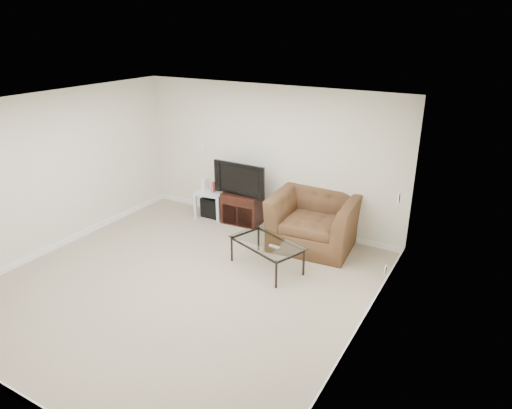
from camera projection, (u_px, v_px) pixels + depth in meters
The scene contains 18 objects.
floor at pixel (183, 284), 6.45m from camera, with size 5.00×5.00×0.00m, color tan.
ceiling at pixel (171, 106), 5.52m from camera, with size 5.00×5.00×0.00m, color white.
wall_back at pixel (268, 157), 8.00m from camera, with size 5.00×0.02×2.50m, color silver.
wall_left at pixel (52, 173), 7.14m from camera, with size 0.02×5.00×2.50m, color silver.
wall_right at pixel (363, 245), 4.83m from camera, with size 0.02×5.00×2.50m, color silver.
plate_back at pixel (203, 147), 8.64m from camera, with size 0.12×0.02×0.12m, color white.
plate_right_switch at pixel (399, 198), 6.13m from camera, with size 0.02×0.09×0.13m, color white.
plate_right_outlet at pixel (385, 270), 6.24m from camera, with size 0.02×0.08×0.12m, color white.
tv_stand at pixel (243, 208), 8.36m from camera, with size 0.69×0.48×0.58m, color black, non-canonical shape.
dvd_player at pixel (242, 198), 8.26m from camera, with size 0.40×0.28×0.06m, color black.
television at pixel (242, 178), 8.12m from camera, with size 0.95×0.19×0.59m, color black.
side_table at pixel (212, 203), 8.66m from camera, with size 0.53×0.53×0.50m, color silver, non-canonical shape.
subwoofer at pixel (214, 207), 8.70m from camera, with size 0.39×0.39×0.39m, color black.
game_console at pixel (205, 184), 8.55m from camera, with size 0.05×0.17×0.23m, color white.
game_case at pixel (214, 186), 8.49m from camera, with size 0.05×0.15×0.20m, color #CC4C4C.
recliner at pixel (315, 212), 7.37m from camera, with size 1.34×0.87×1.17m, color #4B2E1E.
coffee_table at pixel (267, 255), 6.81m from camera, with size 1.09×0.62×0.43m, color black, non-canonical shape.
remote at pixel (274, 247), 6.58m from camera, with size 0.17×0.05×0.02m, color #B2B2B7.
Camera 1 is at (3.66, -4.32, 3.44)m, focal length 32.00 mm.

